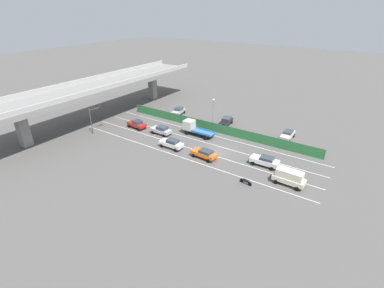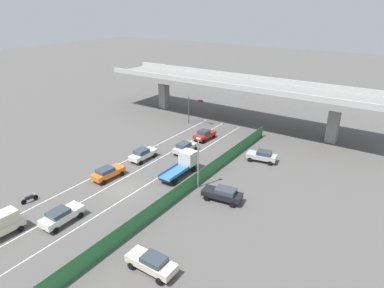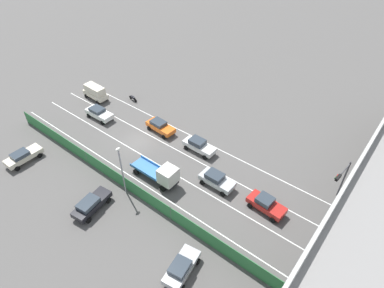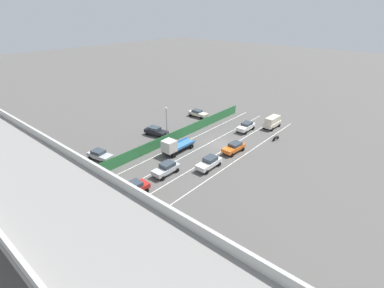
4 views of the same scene
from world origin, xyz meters
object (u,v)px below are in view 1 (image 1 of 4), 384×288
car_hatchback_white (172,143)px  parked_sedan_cream (288,135)px  car_sedan_white (265,161)px  car_taxi_orange (204,153)px  parked_wagon_silver (178,111)px  street_lamp (213,112)px  flatbed_truck_blue (193,128)px  parked_sedan_dark (226,121)px  traffic_cone (215,132)px  car_sedan_red (137,124)px  car_sedan_silver (161,130)px  motorcycle (246,181)px  traffic_light (95,115)px  car_van_cream (289,177)px

car_hatchback_white → parked_sedan_cream: bearing=-46.2°
car_sedan_white → car_taxi_orange: 9.87m
parked_wagon_silver → street_lamp: street_lamp is taller
car_hatchback_white → flatbed_truck_blue: (7.25, 0.18, 0.46)m
car_hatchback_white → parked_wagon_silver: bearing=32.3°
parked_sedan_cream → parked_sedan_dark: (-0.42, 13.00, 0.04)m
car_taxi_orange → traffic_cone: car_taxi_orange is taller
car_sedan_red → traffic_cone: 16.35m
car_sedan_red → car_sedan_white: (0.06, -27.81, 0.01)m
car_sedan_silver → parked_sedan_dark: (11.37, -8.48, -0.01)m
car_sedan_white → parked_sedan_dark: bearing=48.2°
motorcycle → traffic_light: size_ratio=0.38×
car_van_cream → parked_sedan_cream: 16.03m
flatbed_truck_blue → traffic_cone: (2.59, -3.49, -1.11)m
parked_wagon_silver → traffic_light: 19.01m
car_sedan_red → parked_wagon_silver: size_ratio=0.97×
parked_sedan_dark → traffic_light: 26.81m
car_hatchback_white → parked_sedan_dark: bearing=-11.7°
car_sedan_red → parked_sedan_cream: bearing=-66.3°
car_sedan_white → street_lamp: bearing=61.3°
traffic_light → car_van_cream: bearing=-85.9°
car_taxi_orange → traffic_light: bearing=96.3°
car_sedan_white → parked_sedan_cream: bearing=0.3°
car_sedan_red → parked_sedan_dark: size_ratio=0.91×
car_taxi_orange → flatbed_truck_blue: 10.07m
parked_sedan_cream → parked_wagon_silver: bearing=92.0°
parked_sedan_dark → parked_wagon_silver: parked_sedan_dark is taller
motorcycle → parked_sedan_dark: 22.18m
car_sedan_silver → parked_wagon_silver: car_sedan_silver is taller
car_van_cream → parked_wagon_silver: (14.43, 30.12, -0.39)m
flatbed_truck_blue → car_sedan_red: bearing=109.2°
parked_wagon_silver → traffic_cone: bearing=-110.7°
flatbed_truck_blue → traffic_cone: 4.49m
car_sedan_white → car_hatchback_white: bearing=101.6°
flatbed_truck_blue → traffic_light: size_ratio=1.23×
flatbed_truck_blue → parked_sedan_cream: 18.24m
car_sedan_red → traffic_light: bearing=137.7°
traffic_cone → car_sedan_white: bearing=-116.9°
motorcycle → parked_sedan_cream: parked_sedan_cream is taller
parked_sedan_dark → car_hatchback_white: bearing=168.3°
car_sedan_red → parked_sedan_cream: car_sedan_red is taller
car_sedan_silver → car_sedan_white: bearing=-90.9°
car_taxi_orange → traffic_light: traffic_light is taller
traffic_light → flatbed_truck_blue: bearing=-59.7°
car_sedan_red → street_lamp: size_ratio=0.65×
car_sedan_silver → flatbed_truck_blue: flatbed_truck_blue is taller
parked_wagon_silver → traffic_light: size_ratio=0.86×
car_taxi_orange → parked_wagon_silver: parked_wagon_silver is taller
car_sedan_silver → parked_sedan_cream: (11.79, -21.48, -0.05)m
car_taxi_orange → motorcycle: bearing=-109.7°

